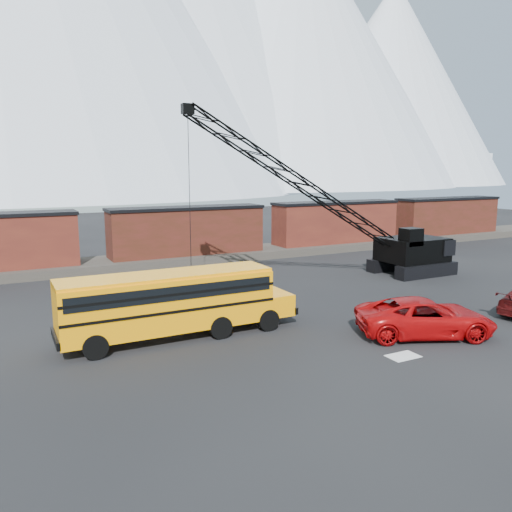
% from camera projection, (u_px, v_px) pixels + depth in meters
% --- Properties ---
extents(ground, '(160.00, 160.00, 0.00)m').
position_uv_depth(ground, '(338.00, 332.00, 24.87)').
color(ground, black).
rests_on(ground, ground).
extents(mountain_ridge, '(800.00, 340.00, 240.00)m').
position_uv_depth(mountain_ridge, '(25.00, 6.00, 259.45)').
color(mountain_ridge, white).
rests_on(mountain_ridge, ground).
extents(gravel_berm, '(120.00, 5.00, 0.70)m').
position_uv_depth(gravel_berm, '(188.00, 258.00, 44.06)').
color(gravel_berm, '#4A433C').
rests_on(gravel_berm, ground).
extents(boxcar_mid, '(13.70, 3.10, 4.17)m').
position_uv_depth(boxcar_mid, '(187.00, 231.00, 43.65)').
color(boxcar_mid, '#531C17').
rests_on(boxcar_mid, gravel_berm).
extents(boxcar_east_near, '(13.70, 3.10, 4.17)m').
position_uv_depth(boxcar_east_near, '(336.00, 222.00, 50.91)').
color(boxcar_east_near, '#491A15').
rests_on(boxcar_east_near, gravel_berm).
extents(boxcar_east_far, '(13.70, 3.10, 4.17)m').
position_uv_depth(boxcar_east_far, '(447.00, 216.00, 58.17)').
color(boxcar_east_far, '#531C17').
rests_on(boxcar_east_far, gravel_berm).
extents(snow_patch, '(1.40, 0.90, 0.02)m').
position_uv_depth(snow_patch, '(403.00, 356.00, 21.60)').
color(snow_patch, silver).
rests_on(snow_patch, ground).
extents(school_bus, '(11.65, 2.65, 3.19)m').
position_uv_depth(school_bus, '(175.00, 301.00, 23.77)').
color(school_bus, '#F99505').
rests_on(school_bus, ground).
extents(red_pickup, '(7.25, 5.46, 1.83)m').
position_uv_depth(red_pickup, '(425.00, 317.00, 24.21)').
color(red_pickup, '#B2080A').
rests_on(red_pickup, ground).
extents(crawler_crane, '(21.38, 4.20, 12.01)m').
position_uv_depth(crawler_crane, '(328.00, 200.00, 34.72)').
color(crawler_crane, black).
rests_on(crawler_crane, ground).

